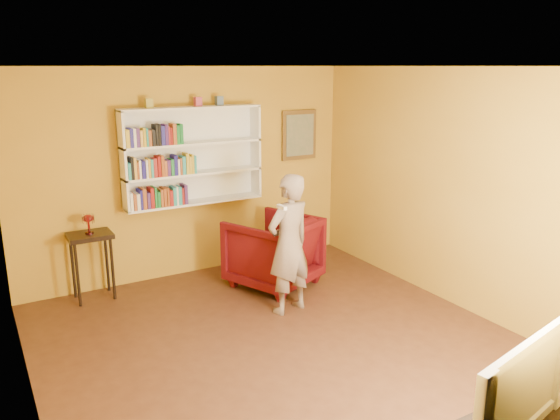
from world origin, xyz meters
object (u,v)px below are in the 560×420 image
at_px(console_table, 91,245).
at_px(armchair, 273,251).
at_px(television, 507,382).
at_px(person, 289,244).
at_px(ruby_lustre, 88,220).
at_px(bookshelf, 191,156).

relative_size(console_table, armchair, 0.83).
bearing_deg(television, console_table, 97.93).
distance_m(armchair, person, 0.86).
height_order(console_table, ruby_lustre, ruby_lustre).
xyz_separation_m(ruby_lustre, armchair, (2.06, -0.71, -0.53)).
bearing_deg(television, ruby_lustre, 97.93).
relative_size(ruby_lustre, person, 0.14).
xyz_separation_m(person, television, (-0.26, -3.04, 0.03)).
xyz_separation_m(ruby_lustre, person, (1.84, -1.46, -0.18)).
height_order(person, television, person).
xyz_separation_m(bookshelf, console_table, (-1.36, -0.16, -0.92)).
distance_m(armchair, television, 3.84).
xyz_separation_m(ruby_lustre, television, (1.57, -4.50, -0.15)).
bearing_deg(ruby_lustre, console_table, -26.57).
bearing_deg(person, television, 73.20).
distance_m(bookshelf, ruby_lustre, 1.50).
height_order(console_table, person, person).
xyz_separation_m(armchair, television, (-0.49, -3.79, 0.38)).
bearing_deg(ruby_lustre, television, -70.71).
relative_size(bookshelf, television, 1.57).
distance_m(ruby_lustre, television, 4.77).
relative_size(armchair, television, 0.85).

